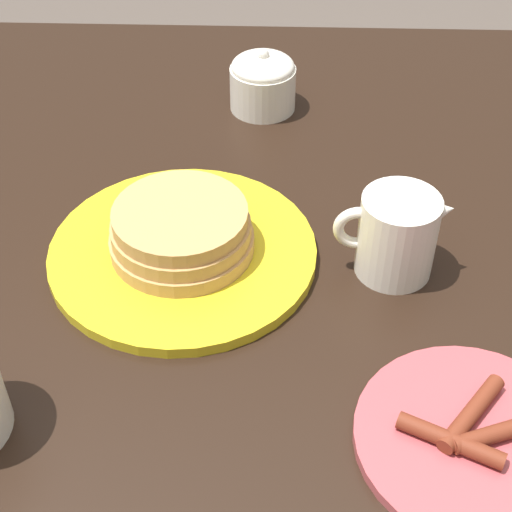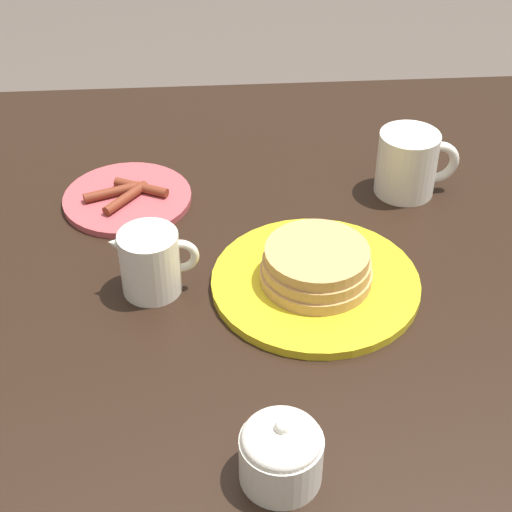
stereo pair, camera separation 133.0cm
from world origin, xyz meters
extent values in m
cube|color=black|center=(0.00, 0.00, 0.72)|extent=(1.17, 1.09, 0.03)
cylinder|color=gold|center=(0.02, -0.04, 0.74)|extent=(0.26, 0.26, 0.01)
cylinder|color=tan|center=(0.02, -0.04, 0.75)|extent=(0.14, 0.14, 0.02)
cylinder|color=tan|center=(0.02, -0.04, 0.77)|extent=(0.14, 0.14, 0.02)
cylinder|color=tan|center=(0.02, -0.04, 0.78)|extent=(0.13, 0.13, 0.02)
cylinder|color=#B2474C|center=(-0.22, 0.17, 0.74)|extent=(0.19, 0.19, 0.01)
cylinder|color=maroon|center=(-0.24, 0.17, 0.75)|extent=(0.08, 0.04, 0.01)
cylinder|color=maroon|center=(-0.20, 0.18, 0.75)|extent=(0.08, 0.05, 0.01)
cylinder|color=maroon|center=(-0.22, 0.16, 0.75)|extent=(0.06, 0.07, 0.01)
cylinder|color=silver|center=(-0.18, -0.03, 0.78)|extent=(0.07, 0.07, 0.08)
cone|color=silver|center=(-0.21, -0.03, 0.81)|extent=(0.04, 0.03, 0.04)
torus|color=silver|center=(-0.14, -0.03, 0.78)|extent=(0.05, 0.01, 0.05)
cylinder|color=silver|center=(-0.05, -0.32, 0.76)|extent=(0.08, 0.08, 0.05)
ellipsoid|color=silver|center=(-0.05, -0.32, 0.79)|extent=(0.08, 0.08, 0.03)
sphere|color=silver|center=(-0.05, -0.32, 0.81)|extent=(0.01, 0.01, 0.01)
camera|label=1|loc=(-0.07, 0.53, 1.26)|focal=55.00mm
camera|label=2|loc=(-0.10, -0.79, 1.38)|focal=55.00mm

